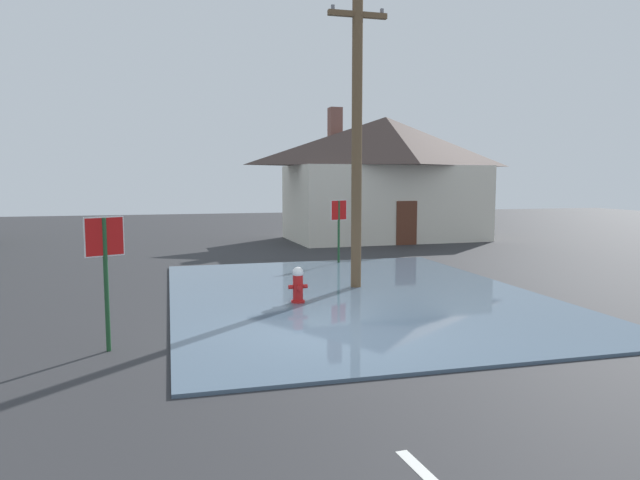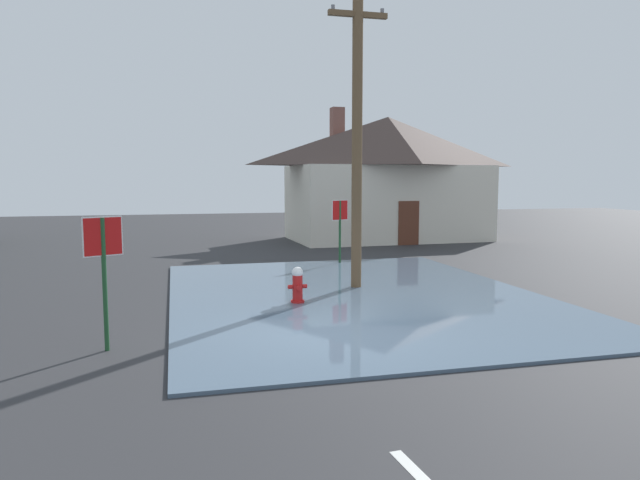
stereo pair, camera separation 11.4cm
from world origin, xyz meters
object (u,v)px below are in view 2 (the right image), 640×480
Objects in this scene: stop_sign_far at (340,219)px; house at (387,176)px; utility_pole at (357,137)px; stop_sign_near at (104,256)px; fire_hydrant at (298,286)px.

house is at bearing 58.28° from stop_sign_far.
utility_pole is at bearing -100.74° from stop_sign_far.
stop_sign_near is 0.30× the size of utility_pole.
utility_pole is (1.97, 1.56, 3.65)m from fire_hydrant.
fire_hydrant is 4.43m from utility_pole.
house is (4.60, 7.44, 1.51)m from stop_sign_far.
stop_sign_near is at bearing -145.43° from fire_hydrant.
stop_sign_far is at bearing 79.26° from utility_pole.
stop_sign_near is 7.77m from utility_pole.
fire_hydrant is at bearing -114.98° from stop_sign_far.
utility_pole reaches higher than stop_sign_far.
house reaches higher than stop_sign_near.
house is (7.42, 13.50, 2.66)m from fire_hydrant.
fire_hydrant is at bearing 34.57° from stop_sign_near.
fire_hydrant is 15.63m from house.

